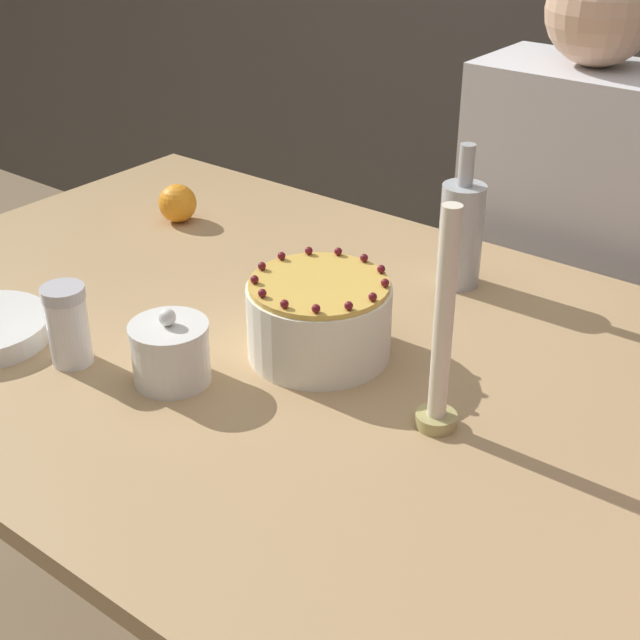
% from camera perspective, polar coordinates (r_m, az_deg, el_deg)
% --- Properties ---
extents(dining_table, '(1.54, 1.01, 0.75)m').
position_cam_1_polar(dining_table, '(1.40, -2.08, -4.89)').
color(dining_table, tan).
rests_on(dining_table, ground_plane).
extents(cake, '(0.21, 0.21, 0.13)m').
position_cam_1_polar(cake, '(1.28, 0.00, 0.16)').
color(cake, white).
rests_on(cake, dining_table).
extents(sugar_bowl, '(0.11, 0.11, 0.11)m').
position_cam_1_polar(sugar_bowl, '(1.24, -9.54, -2.04)').
color(sugar_bowl, white).
rests_on(sugar_bowl, dining_table).
extents(sugar_shaker, '(0.06, 0.06, 0.12)m').
position_cam_1_polar(sugar_shaker, '(1.31, -15.84, -0.29)').
color(sugar_shaker, white).
rests_on(sugar_shaker, dining_table).
extents(candle, '(0.05, 0.05, 0.30)m').
position_cam_1_polar(candle, '(1.10, 7.81, -1.38)').
color(candle, tan).
rests_on(candle, dining_table).
extents(bottle, '(0.07, 0.07, 0.24)m').
position_cam_1_polar(bottle, '(1.49, 9.01, 5.56)').
color(bottle, '#B2B7BC').
rests_on(bottle, dining_table).
extents(orange_fruit_0, '(0.07, 0.07, 0.07)m').
position_cam_1_polar(orange_fruit_0, '(1.77, -9.11, 7.39)').
color(orange_fruit_0, orange).
rests_on(orange_fruit_0, dining_table).
extents(person_man_blue_shirt, '(0.40, 0.34, 1.25)m').
position_cam_1_polar(person_man_blue_shirt, '(1.92, 14.95, 0.51)').
color(person_man_blue_shirt, '#473D33').
rests_on(person_man_blue_shirt, ground_plane).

